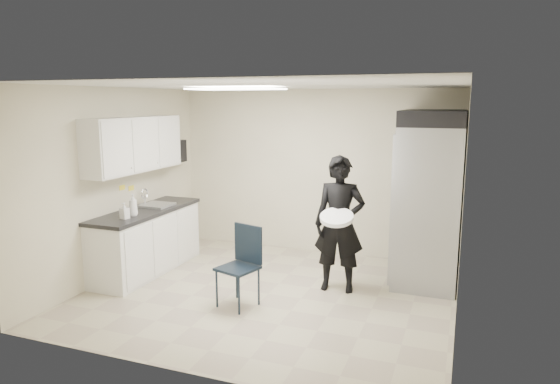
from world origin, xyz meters
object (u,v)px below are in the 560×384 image
at_px(commercial_fridge, 430,204).
at_px(folding_chair, 238,268).
at_px(man_tuxedo, 339,224).
at_px(lower_counter, 147,242).

height_order(commercial_fridge, folding_chair, commercial_fridge).
distance_m(folding_chair, man_tuxedo, 1.43).
bearing_deg(lower_counter, folding_chair, -21.06).
xyz_separation_m(commercial_fridge, folding_chair, (-2.03, -1.75, -0.58)).
bearing_deg(folding_chair, lower_counter, 175.65).
xyz_separation_m(lower_counter, folding_chair, (1.75, -0.67, 0.04)).
bearing_deg(man_tuxedo, commercial_fridge, 32.34).
xyz_separation_m(lower_counter, commercial_fridge, (3.78, 1.07, 0.62)).
distance_m(commercial_fridge, man_tuxedo, 1.33).
distance_m(commercial_fridge, folding_chair, 2.74).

